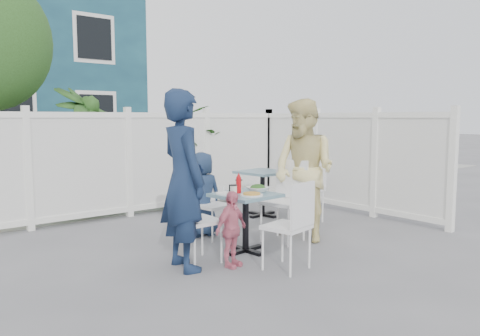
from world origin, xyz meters
TOP-DOWN VIEW (x-y plane):
  - ground at (0.00, 0.00)m, footprint 80.00×80.00m
  - near_sidewalk at (0.00, 3.80)m, footprint 24.00×2.60m
  - street at (0.00, 7.50)m, footprint 24.00×5.00m
  - far_sidewalk at (0.00, 10.60)m, footprint 24.00×1.60m
  - fence_back at (0.10, 2.40)m, footprint 5.86×0.08m
  - fence_right at (3.00, 0.60)m, footprint 0.08×3.66m
  - potted_shrub_a at (-0.31, 3.10)m, footprint 1.58×1.58m
  - potted_shrub_b at (1.28, 3.00)m, footprint 1.38×1.58m
  - main_table at (0.28, -0.20)m, footprint 0.68×0.68m
  - spare_table at (1.72, 1.14)m, footprint 0.75×0.75m
  - chair_left at (-0.44, -0.18)m, footprint 0.40×0.42m
  - chair_right at (1.01, -0.12)m, footprint 0.53×0.54m
  - chair_back at (0.34, 0.60)m, footprint 0.43×0.42m
  - chair_near at (0.21, -1.01)m, footprint 0.48×0.47m
  - chair_spare at (1.89, 0.28)m, footprint 0.58×0.57m
  - man at (-0.58, -0.25)m, footprint 0.51×0.70m
  - woman at (1.17, -0.25)m, footprint 0.72×0.89m
  - boy at (0.30, 0.71)m, footprint 0.57×0.41m
  - toddler at (-0.19, -0.53)m, footprint 0.49×0.30m
  - plate_main at (0.24, -0.35)m, footprint 0.25×0.25m
  - plate_side at (0.08, -0.08)m, footprint 0.22×0.22m
  - salad_bowl at (0.46, -0.19)m, footprint 0.25×0.25m
  - coffee_cup_a at (0.08, -0.23)m, footprint 0.08×0.08m
  - coffee_cup_b at (0.35, 0.02)m, footprint 0.08×0.08m
  - ketchup_bottle at (0.24, -0.12)m, footprint 0.06×0.06m
  - salt_shaker at (0.17, 0.07)m, footprint 0.03×0.03m
  - pepper_shaker at (0.26, 0.06)m, footprint 0.03×0.03m

SIDE VIEW (x-z plane):
  - ground at x=0.00m, z-range 0.00..0.00m
  - street at x=0.00m, z-range 0.00..0.01m
  - near_sidewalk at x=0.00m, z-range 0.00..0.01m
  - far_sidewalk at x=0.00m, z-range 0.00..0.01m
  - toddler at x=-0.19m, z-range 0.00..0.78m
  - chair_back at x=0.34m, z-range 0.07..0.92m
  - main_table at x=0.28m, z-range 0.18..0.85m
  - chair_near at x=0.21m, z-range 0.07..0.97m
  - chair_left at x=-0.44m, z-range 0.07..0.99m
  - spare_table at x=1.72m, z-range 0.19..0.90m
  - boy at x=0.30m, z-range 0.00..1.09m
  - chair_right at x=1.01m, z-range 0.08..1.08m
  - chair_spare at x=1.89m, z-range 0.08..1.08m
  - plate_side at x=0.08m, z-range 0.67..0.68m
  - plate_main at x=0.24m, z-range 0.67..0.69m
  - salad_bowl at x=0.46m, z-range 0.67..0.73m
  - salt_shaker at x=0.17m, z-range 0.67..0.74m
  - pepper_shaker at x=0.26m, z-range 0.67..0.75m
  - coffee_cup_a at x=0.08m, z-range 0.67..0.78m
  - coffee_cup_b at x=0.35m, z-range 0.67..0.79m
  - ketchup_bottle at x=0.24m, z-range 0.67..0.85m
  - fence_right at x=3.00m, z-range -0.02..1.58m
  - fence_back at x=0.10m, z-range -0.02..1.58m
  - potted_shrub_b at x=1.28m, z-range 0.00..1.74m
  - woman at x=1.17m, z-range 0.00..1.75m
  - man at x=-0.58m, z-range 0.00..1.80m
  - potted_shrub_a at x=-0.31m, z-range 0.00..2.01m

